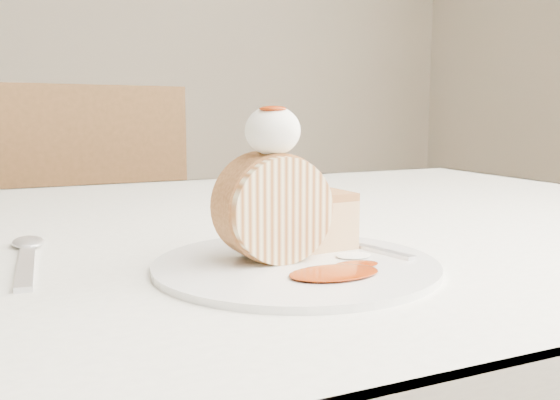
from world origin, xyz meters
name	(u,v)px	position (x,y,z in m)	size (l,w,h in m)	color
table	(209,299)	(0.00, 0.20, 0.66)	(1.40, 0.90, 0.75)	white
chair_far	(83,251)	(-0.04, 1.08, 0.53)	(0.53, 0.53, 0.94)	brown
plate	(296,265)	(0.00, -0.02, 0.75)	(0.24, 0.24, 0.01)	white
roulade_slice	(273,208)	(-0.01, -0.01, 0.80)	(0.09, 0.09, 0.05)	#FFEBB1
cake_chunk	(320,223)	(0.05, 0.02, 0.78)	(0.05, 0.05, 0.04)	#BB7E46
whipped_cream	(273,131)	(-0.01, -0.01, 0.87)	(0.05, 0.05, 0.04)	white
caramel_drizzle	(273,102)	(-0.01, -0.02, 0.89)	(0.02, 0.02, 0.01)	#8F2805
caramel_pool	(334,273)	(0.01, -0.07, 0.76)	(0.07, 0.05, 0.00)	#8F2805
fork	(369,248)	(0.08, -0.01, 0.76)	(0.02, 0.14, 0.00)	silver
spoon	(26,267)	(-0.20, 0.07, 0.75)	(0.03, 0.18, 0.00)	silver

